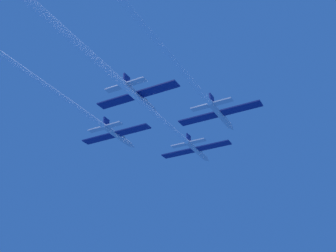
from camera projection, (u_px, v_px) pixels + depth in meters
name	position (u px, v px, depth m)	size (l,w,h in m)	color
jet_lead	(147.00, 107.00, 87.69)	(18.87, 77.11, 3.13)	silver
jet_left_wing	(43.00, 83.00, 81.83)	(18.87, 79.14, 3.13)	silver
jet_right_wing	(175.00, 62.00, 73.68)	(18.87, 69.68, 3.13)	silver
jet_slot	(54.00, 21.00, 66.40)	(18.87, 78.60, 3.13)	silver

